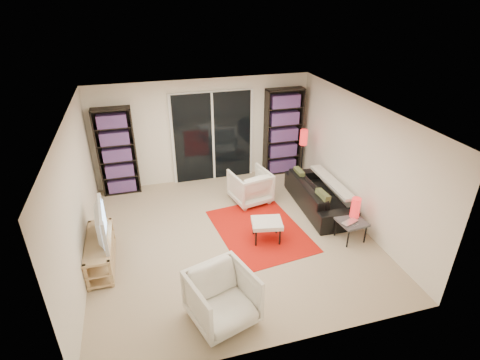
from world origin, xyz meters
name	(u,v)px	position (x,y,z in m)	size (l,w,h in m)	color
floor	(232,236)	(0.00, 0.00, 0.00)	(5.00, 5.00, 0.00)	#BEAC8A
wall_back	(204,131)	(0.00, 2.50, 1.20)	(5.00, 0.02, 2.40)	white
wall_front	(284,274)	(0.00, -2.50, 1.20)	(5.00, 0.02, 2.40)	white
wall_left	(77,199)	(-2.50, 0.00, 1.20)	(0.02, 5.00, 2.40)	white
wall_right	(359,163)	(2.50, 0.00, 1.20)	(0.02, 5.00, 2.40)	white
ceiling	(230,112)	(0.00, 0.00, 2.40)	(5.00, 5.00, 0.02)	white
sliding_door	(213,137)	(0.20, 2.46, 1.05)	(1.92, 0.08, 2.16)	white
bookshelf_left	(117,152)	(-1.95, 2.33, 0.98)	(0.80, 0.30, 1.95)	black
bookshelf_right	(283,132)	(1.90, 2.33, 1.05)	(0.90, 0.30, 2.10)	black
tv_stand	(101,251)	(-2.29, -0.18, 0.26)	(0.41, 1.27, 0.50)	tan
tv	(96,225)	(-2.27, -0.18, 0.79)	(1.01, 0.13, 0.58)	black
rug	(260,230)	(0.57, 0.02, 0.01)	(1.52, 2.06, 0.01)	red
sofa	(319,195)	(2.02, 0.52, 0.29)	(2.02, 0.79, 0.59)	black
armchair_back	(250,186)	(0.72, 1.15, 0.36)	(0.76, 0.78, 0.71)	white
armchair_front	(222,298)	(-0.61, -1.87, 0.39)	(0.83, 0.85, 0.78)	white
ottoman	(267,224)	(0.59, -0.27, 0.34)	(0.62, 0.54, 0.40)	white
side_table	(352,223)	(2.08, -0.68, 0.35)	(0.52, 0.52, 0.40)	#434448
laptop	(352,223)	(2.03, -0.77, 0.41)	(0.33, 0.22, 0.03)	silver
table_lamp	(355,207)	(2.20, -0.55, 0.59)	(0.17, 0.17, 0.38)	red
floor_lamp	(303,143)	(2.15, 1.70, 0.98)	(0.20, 0.20, 1.30)	black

